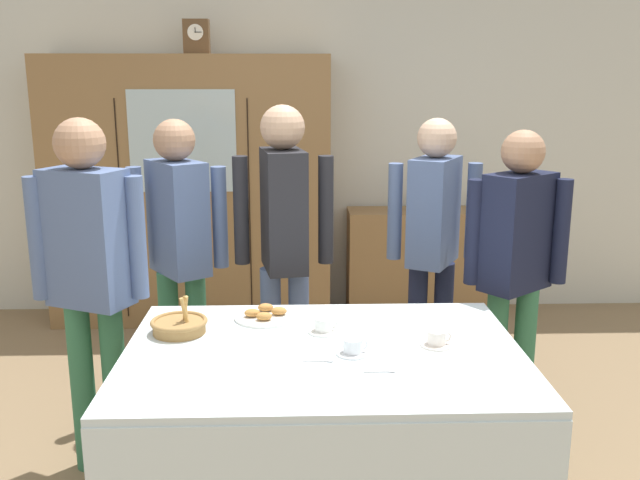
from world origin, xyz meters
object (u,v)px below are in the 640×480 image
book_stack (422,204)px  person_behind_table_left (433,232)px  person_near_right_end (179,239)px  mantel_clock (197,37)px  bookshelf_low (420,263)px  tea_cup_back_edge (324,326)px  pastry_plate (265,315)px  tea_cup_mid_left (437,339)px  wall_cabinet (190,192)px  dining_table (323,377)px  person_beside_shelf (516,255)px  spoon_near_right (323,361)px  person_by_cabinet (89,263)px  person_behind_table_right (284,232)px  bread_basket (179,325)px  tea_cup_center (353,347)px  spoon_mid_left (385,371)px

book_stack → person_behind_table_left: 1.42m
person_near_right_end → mantel_clock: bearing=92.8°
bookshelf_low → tea_cup_back_edge: (-0.84, -2.42, 0.39)m
pastry_plate → tea_cup_mid_left: bearing=-26.2°
wall_cabinet → dining_table: bearing=-70.8°
dining_table → person_beside_shelf: size_ratio=1.00×
wall_cabinet → spoon_near_right: bearing=-71.5°
person_by_cabinet → person_behind_table_right: bearing=30.6°
bookshelf_low → book_stack: 0.46m
book_stack → person_near_right_end: person_near_right_end is taller
tea_cup_back_edge → person_by_cabinet: bearing=165.1°
dining_table → pastry_plate: size_ratio=5.63×
person_by_cabinet → person_behind_table_right: person_behind_table_right is taller
book_stack → tea_cup_mid_left: size_ratio=1.66×
bread_basket → person_by_cabinet: (-0.44, 0.26, 0.20)m
bookshelf_low → pastry_plate: 2.52m
pastry_plate → spoon_near_right: (0.24, -0.49, -0.01)m
tea_cup_mid_left → person_by_cabinet: size_ratio=0.08×
mantel_clock → person_behind_table_left: 2.29m
bread_basket → spoon_near_right: (0.59, -0.32, -0.03)m
person_beside_shelf → bookshelf_low: bearing=94.6°
mantel_clock → spoon_near_right: 3.09m
spoon_near_right → bookshelf_low: bearing=72.6°
book_stack → person_near_right_end: (-1.58, -1.56, 0.10)m
mantel_clock → tea_cup_center: (0.92, -2.61, -1.29)m
spoon_mid_left → person_behind_table_left: size_ratio=0.07×
book_stack → spoon_mid_left: size_ratio=1.81×
tea_cup_back_edge → person_beside_shelf: person_beside_shelf is taller
tea_cup_center → person_near_right_end: bearing=127.6°
tea_cup_back_edge → bread_basket: bread_basket is taller
bookshelf_low → tea_cup_back_edge: bearing=-109.2°
tea_cup_back_edge → dining_table: bearing=-92.1°
tea_cup_back_edge → tea_cup_center: same height
pastry_plate → spoon_mid_left: 0.75m
person_near_right_end → person_behind_table_right: (0.56, -0.07, 0.05)m
mantel_clock → tea_cup_back_edge: mantel_clock is taller
tea_cup_mid_left → pastry_plate: size_ratio=0.46×
book_stack → person_behind_table_left: (-0.19, -1.40, 0.10)m
person_behind_table_left → spoon_mid_left: bearing=-107.3°
book_stack → tea_cup_back_edge: bearing=-109.2°
pastry_plate → person_by_cabinet: person_by_cabinet is taller
dining_table → person_by_cabinet: (-1.04, 0.50, 0.34)m
mantel_clock → pastry_plate: (0.56, -2.18, -1.30)m
tea_cup_mid_left → person_beside_shelf: (0.54, 0.74, 0.15)m
bookshelf_low → book_stack: book_stack is taller
tea_cup_center → bread_basket: bearing=160.4°
dining_table → spoon_mid_left: (0.22, -0.19, 0.11)m
pastry_plate → person_near_right_end: person_near_right_end is taller
pastry_plate → person_beside_shelf: (1.24, 0.40, 0.16)m
bookshelf_low → spoon_near_right: (-0.85, -2.73, 0.37)m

